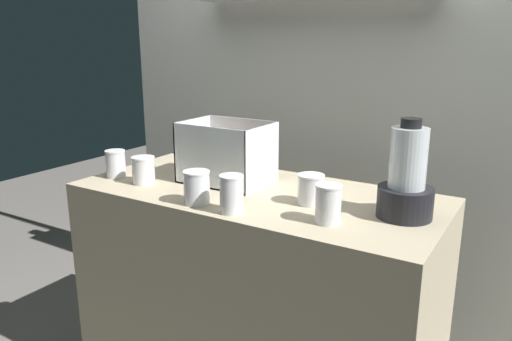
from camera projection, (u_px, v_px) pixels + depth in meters
The scene contains 10 objects.
counter at pixel (256, 296), 1.99m from camera, with size 1.40×0.64×0.90m, color tan.
back_wall_unit at pixel (336, 80), 2.41m from camera, with size 2.60×0.24×2.50m.
carrot_display_bin at pixel (225, 162), 1.97m from camera, with size 0.34×0.24×0.24m.
blender_pitcher at pixel (406, 181), 1.56m from camera, with size 0.18×0.18×0.32m.
juice_cup_pomegranate_far_left at pixel (116, 165), 2.04m from camera, with size 0.08×0.08×0.11m.
juice_cup_beet_left at pixel (143, 172), 1.96m from camera, with size 0.09×0.09×0.11m.
juice_cup_beet_middle at pixel (197, 189), 1.71m from camera, with size 0.09×0.09×0.12m.
juice_cup_carrot_right at pixel (232, 197), 1.62m from camera, with size 0.08×0.08×0.13m.
juice_cup_carrot_far_right at pixel (311, 191), 1.71m from camera, with size 0.10×0.10×0.11m.
juice_cup_beet_rightmost at pixel (328, 206), 1.53m from camera, with size 0.08×0.08×0.12m.
Camera 1 is at (0.94, -1.52, 1.46)m, focal length 34.36 mm.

